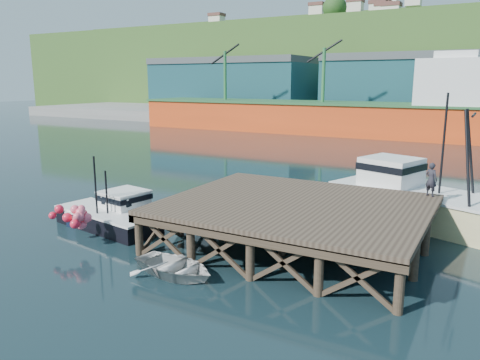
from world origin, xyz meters
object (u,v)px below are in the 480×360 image
Objects in this scene: boat_black at (112,214)px; trawler at (424,198)px; boat_navy at (117,215)px; dinghy at (175,267)px; dockworker at (431,179)px.

boat_black is 0.59× the size of trawler.
boat_black is (-0.27, -0.11, 0.08)m from boat_navy.
boat_navy is at bearing 68.35° from dinghy.
trawler is at bearing -24.64° from dinghy.
boat_black is 16.72m from dockworker.
boat_navy is 3.13× the size of dockworker.
dinghy is 13.39m from dockworker.
dockworker is (0.50, -2.10, 1.49)m from trawler.
dockworker is at bearing 32.79° from boat_black.
dinghy is (6.67, -3.74, -0.26)m from boat_navy.
trawler reaches higher than dockworker.
trawler is 6.71× the size of dockworker.
boat_black is at bearing 48.25° from dockworker.
trawler is at bearing 25.64° from boat_navy.
boat_black reaches higher than dinghy.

